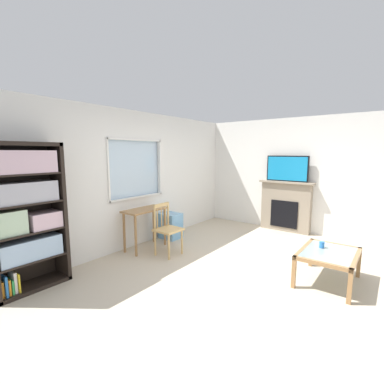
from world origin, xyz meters
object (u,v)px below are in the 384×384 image
Objects in this scene: desk_under_window at (145,217)px; coffee_table at (329,256)px; fireplace at (286,206)px; tv at (287,169)px; plastic_drawer_unit at (171,226)px; bookshelf at (25,212)px; wooden_chair at (167,229)px; sippy_cup at (322,245)px.

desk_under_window reaches higher than coffee_table.
fireplace is (2.76, -1.68, -0.03)m from desk_under_window.
tv is at bearing 31.54° from coffee_table.
fireplace is 1.28× the size of coffee_table.
plastic_drawer_unit is at bearing 3.76° from desk_under_window.
plastic_drawer_unit is (0.76, 0.05, -0.34)m from desk_under_window.
desk_under_window is 3.22m from fireplace.
bookshelf is at bearing 176.91° from desk_under_window.
fireplace is at bearing -23.09° from wooden_chair.
desk_under_window is 2.96m from sippy_cup.
tv is at bearing -180.00° from fireplace.
bookshelf is 1.61× the size of fireplace.
coffee_table is (-2.16, -1.32, -0.20)m from fireplace.
wooden_chair is 3.10m from tv.
bookshelf is 2.09× the size of tv.
plastic_drawer_unit is at bearing 88.87° from sippy_cup.
bookshelf is 5.06m from fireplace.
fireplace is (4.71, -1.78, -0.46)m from bookshelf.
tv reaches higher than plastic_drawer_unit.
coffee_table is 0.19m from sippy_cup.
desk_under_window is at bearing 93.54° from wooden_chair.
desk_under_window is at bearing 101.19° from coffee_table.
wooden_chair is 10.00× the size of sippy_cup.
desk_under_window is 0.91× the size of tv.
bookshelf is at bearing 131.76° from sippy_cup.
plastic_drawer_unit is at bearing 138.89° from tv.
bookshelf reaches higher than desk_under_window.
tv is (-0.02, -0.00, 0.85)m from fireplace.
sippy_cup is (-2.03, -1.20, -0.94)m from tv.
fireplace is 2.38m from sippy_cup.
plastic_drawer_unit is 2.66m from fireplace.
sippy_cup is (0.67, -2.36, 0.02)m from wooden_chair.
plastic_drawer_unit is at bearing 139.15° from fireplace.
coffee_table is at bearing -148.67° from fireplace.
bookshelf is 2.05× the size of coffee_table.
tv reaches higher than sippy_cup.
coffee_table is (-0.17, -3.04, 0.12)m from plastic_drawer_unit.
wooden_chair reaches higher than sippy_cup.
sippy_cup is (0.11, 0.12, 0.11)m from coffee_table.
sippy_cup reaches higher than coffee_table.
tv is 2.73m from coffee_table.
sippy_cup is at bearing -74.15° from wooden_chair.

